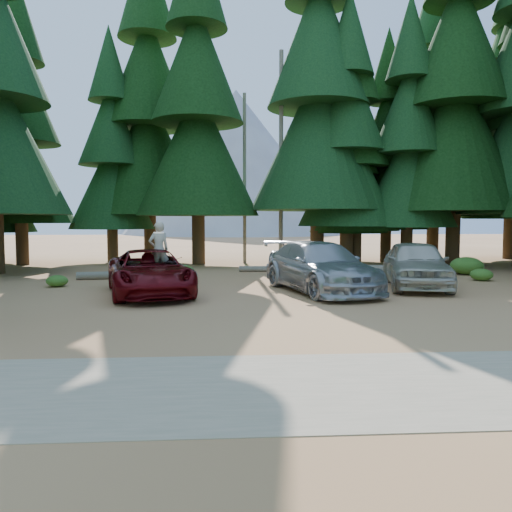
# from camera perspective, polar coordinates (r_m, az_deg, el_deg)

# --- Properties ---
(ground) EXTENTS (160.00, 160.00, 0.00)m
(ground) POSITION_cam_1_polar(r_m,az_deg,el_deg) (14.23, 6.25, -6.10)
(ground) COLOR #AC7549
(ground) RESTS_ON ground
(gravel_strip) EXTENTS (26.00, 3.50, 0.01)m
(gravel_strip) POSITION_cam_1_polar(r_m,az_deg,el_deg) (8.09, 14.44, -14.02)
(gravel_strip) COLOR tan
(gravel_strip) RESTS_ON ground
(forest_belt_north) EXTENTS (36.00, 7.00, 22.00)m
(forest_belt_north) POSITION_cam_1_polar(r_m,az_deg,el_deg) (29.01, 1.15, -0.92)
(forest_belt_north) COLOR black
(forest_belt_north) RESTS_ON ground
(snag_front) EXTENTS (0.24, 0.24, 12.00)m
(snag_front) POSITION_cam_1_polar(r_m,az_deg,el_deg) (28.70, 2.88, 11.02)
(snag_front) COLOR #655F51
(snag_front) RESTS_ON ground
(snag_back) EXTENTS (0.20, 0.20, 10.00)m
(snag_back) POSITION_cam_1_polar(r_m,az_deg,el_deg) (29.93, -1.31, 8.81)
(snag_back) COLOR #655F51
(snag_back) RESTS_ON ground
(mountain_peak) EXTENTS (48.00, 50.00, 28.00)m
(mountain_peak) POSITION_cam_1_polar(r_m,az_deg,el_deg) (102.55, -3.79, 9.71)
(mountain_peak) COLOR gray
(mountain_peak) RESTS_ON ground
(red_pickup) EXTENTS (3.83, 5.97, 1.53)m
(red_pickup) POSITION_cam_1_polar(r_m,az_deg,el_deg) (17.20, -12.09, -1.84)
(red_pickup) COLOR #60080E
(red_pickup) RESTS_ON ground
(silver_minivan_center) EXTENTS (3.95, 6.47, 1.75)m
(silver_minivan_center) POSITION_cam_1_polar(r_m,az_deg,el_deg) (17.79, 7.34, -1.24)
(silver_minivan_center) COLOR #AAADB3
(silver_minivan_center) RESTS_ON ground
(silver_minivan_right) EXTENTS (3.21, 5.57, 1.78)m
(silver_minivan_right) POSITION_cam_1_polar(r_m,az_deg,el_deg) (19.59, 17.79, -0.87)
(silver_minivan_right) COLOR beige
(silver_minivan_right) RESTS_ON ground
(frisbee_player) EXTENTS (0.85, 0.72, 1.98)m
(frisbee_player) POSITION_cam_1_polar(r_m,az_deg,el_deg) (17.89, -11.06, 0.70)
(frisbee_player) COLOR beige
(frisbee_player) RESTS_ON ground
(log_left) EXTENTS (4.67, 1.09, 0.33)m
(log_left) POSITION_cam_1_polar(r_m,az_deg,el_deg) (22.30, -13.85, -2.09)
(log_left) COLOR #655F51
(log_left) RESTS_ON ground
(log_mid) EXTENTS (3.46, 0.60, 0.28)m
(log_mid) POSITION_cam_1_polar(r_m,az_deg,el_deg) (24.54, 2.10, -1.49)
(log_mid) COLOR #655F51
(log_mid) RESTS_ON ground
(log_right) EXTENTS (5.35, 2.05, 0.35)m
(log_right) POSITION_cam_1_polar(r_m,az_deg,el_deg) (25.06, 15.72, -1.45)
(log_right) COLOR #655F51
(log_right) RESTS_ON ground
(shrub_far_left) EXTENTS (0.89, 0.89, 0.49)m
(shrub_far_left) POSITION_cam_1_polar(r_m,az_deg,el_deg) (21.32, -14.80, -2.17)
(shrub_far_left) COLOR #377021
(shrub_far_left) RESTS_ON ground
(shrub_left) EXTENTS (0.95, 0.95, 0.52)m
(shrub_left) POSITION_cam_1_polar(r_m,az_deg,el_deg) (22.07, -8.59, -1.84)
(shrub_left) COLOR #377021
(shrub_left) RESTS_ON ground
(shrub_center_left) EXTENTS (1.12, 1.12, 0.61)m
(shrub_center_left) POSITION_cam_1_polar(r_m,az_deg,el_deg) (21.61, -8.45, -1.84)
(shrub_center_left) COLOR #377021
(shrub_center_left) RESTS_ON ground
(shrub_center_right) EXTENTS (0.98, 0.98, 0.54)m
(shrub_center_right) POSITION_cam_1_polar(r_m,az_deg,el_deg) (24.69, 10.85, -1.23)
(shrub_center_right) COLOR #377021
(shrub_center_right) RESTS_ON ground
(shrub_right) EXTENTS (1.32, 1.32, 0.73)m
(shrub_right) POSITION_cam_1_polar(r_m,az_deg,el_deg) (21.74, 6.37, -1.63)
(shrub_right) COLOR #377021
(shrub_right) RESTS_ON ground
(shrub_far_right) EXTENTS (1.49, 1.49, 0.82)m
(shrub_far_right) POSITION_cam_1_polar(r_m,az_deg,el_deg) (25.29, 22.95, -1.03)
(shrub_far_right) COLOR #377021
(shrub_far_right) RESTS_ON ground
(shrub_edge_west) EXTENTS (0.80, 0.80, 0.44)m
(shrub_edge_west) POSITION_cam_1_polar(r_m,az_deg,el_deg) (20.45, -21.79, -2.66)
(shrub_edge_west) COLOR #377021
(shrub_edge_west) RESTS_ON ground
(shrub_edge_east) EXTENTS (0.92, 0.92, 0.50)m
(shrub_edge_east) POSITION_cam_1_polar(r_m,az_deg,el_deg) (22.94, 24.36, -1.96)
(shrub_edge_east) COLOR #377021
(shrub_edge_east) RESTS_ON ground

